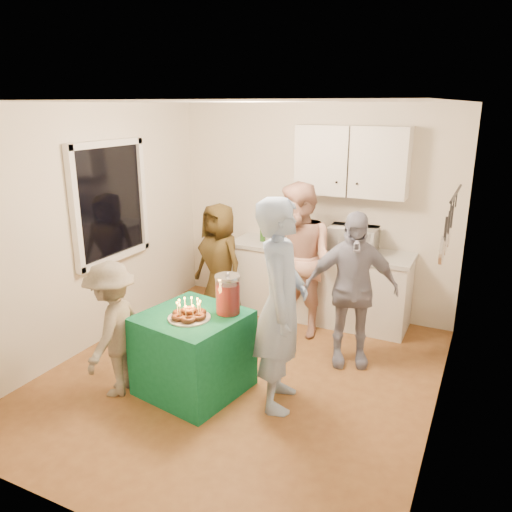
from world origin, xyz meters
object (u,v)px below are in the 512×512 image
at_px(man_birthday, 281,305).
at_px(punch_jar, 228,295).
at_px(woman_back_left, 219,262).
at_px(counter, 318,285).
at_px(microwave, 353,239).
at_px(woman_back_right, 351,289).
at_px(child_near_left, 113,329).
at_px(woman_back_center, 299,261).
at_px(party_table, 194,352).

bearing_deg(man_birthday, punch_jar, 71.36).
bearing_deg(woman_back_left, counter, 44.24).
xyz_separation_m(microwave, punch_jar, (-0.62, -1.91, -0.13)).
bearing_deg(man_birthday, woman_back_right, -35.20).
height_order(man_birthday, child_near_left, man_birthday).
bearing_deg(punch_jar, woman_back_center, 83.61).
bearing_deg(woman_back_left, party_table, -50.67).
xyz_separation_m(counter, punch_jar, (-0.21, -1.91, 0.50)).
bearing_deg(counter, woman_back_left, -153.79).
height_order(woman_back_left, child_near_left, woman_back_left).
height_order(party_table, woman_back_right, woman_back_right).
distance_m(counter, woman_back_right, 1.21).
height_order(woman_back_center, child_near_left, woman_back_center).
relative_size(man_birthday, woman_back_center, 1.06).
relative_size(microwave, child_near_left, 0.44).
relative_size(punch_jar, woman_back_left, 0.23).
xyz_separation_m(counter, microwave, (0.41, 0.00, 0.63)).
relative_size(punch_jar, woman_back_right, 0.21).
bearing_deg(woman_back_left, microwave, 37.71).
xyz_separation_m(party_table, woman_back_center, (0.43, 1.57, 0.50)).
distance_m(party_table, punch_jar, 0.64).
bearing_deg(party_table, child_near_left, -151.35).
height_order(counter, man_birthday, man_birthday).
bearing_deg(woman_back_center, child_near_left, -94.05).
bearing_deg(woman_back_left, woman_back_center, 19.20).
distance_m(woman_back_center, child_near_left, 2.20).
distance_m(party_table, man_birthday, 0.99).
relative_size(microwave, woman_back_left, 0.38).
height_order(party_table, woman_back_center, woman_back_center).
bearing_deg(microwave, punch_jar, -111.31).
bearing_deg(woman_back_center, woman_back_left, -153.92).
relative_size(microwave, punch_jar, 1.63).
xyz_separation_m(counter, woman_back_left, (-1.09, -0.54, 0.30)).
distance_m(punch_jar, woman_back_center, 1.40).
height_order(counter, microwave, microwave).
xyz_separation_m(microwave, child_near_left, (-1.53, -2.43, -0.43)).
xyz_separation_m(counter, child_near_left, (-1.12, -2.43, 0.20)).
bearing_deg(punch_jar, man_birthday, -2.67).
xyz_separation_m(woman_back_center, woman_back_right, (0.72, -0.43, -0.08)).
height_order(counter, party_table, counter).
xyz_separation_m(microwave, man_birthday, (-0.09, -1.93, -0.13)).
relative_size(man_birthday, woman_back_right, 1.17).
relative_size(party_table, punch_jar, 2.50).
height_order(counter, child_near_left, child_near_left).
height_order(counter, woman_back_center, woman_back_center).
relative_size(counter, punch_jar, 6.47).
bearing_deg(microwave, child_near_left, -125.35).
bearing_deg(man_birthday, microwave, -18.73).
distance_m(microwave, man_birthday, 1.94).
bearing_deg(man_birthday, woman_back_center, -1.16).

